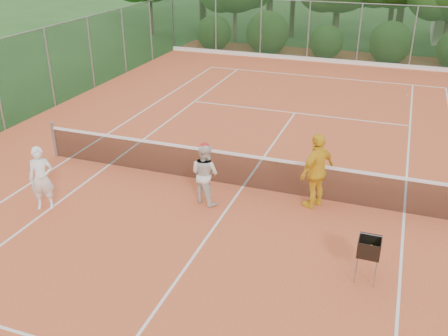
# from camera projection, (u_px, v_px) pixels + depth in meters

# --- Properties ---
(ground) EXTENTS (120.00, 120.00, 0.00)m
(ground) POSITION_uv_depth(u_px,v_px,m) (243.00, 188.00, 13.34)
(ground) COLOR #224B1B
(ground) RESTS_ON ground
(clay_court) EXTENTS (18.00, 36.00, 0.02)m
(clay_court) POSITION_uv_depth(u_px,v_px,m) (243.00, 187.00, 13.33)
(clay_court) COLOR #D65C31
(clay_court) RESTS_ON ground
(tennis_net) EXTENTS (11.97, 0.10, 1.10)m
(tennis_net) POSITION_uv_depth(u_px,v_px,m) (243.00, 170.00, 13.11)
(tennis_net) COLOR gray
(tennis_net) RESTS_ON clay_court
(player_white) EXTENTS (0.70, 0.62, 1.61)m
(player_white) POSITION_uv_depth(u_px,v_px,m) (42.00, 178.00, 12.00)
(player_white) COLOR white
(player_white) RESTS_ON clay_court
(player_center_grp) EXTENTS (0.92, 0.82, 1.61)m
(player_center_grp) POSITION_uv_depth(u_px,v_px,m) (205.00, 173.00, 12.27)
(player_center_grp) COLOR silver
(player_center_grp) RESTS_ON clay_court
(player_yellow) EXTENTS (0.95, 1.21, 1.92)m
(player_yellow) POSITION_uv_depth(u_px,v_px,m) (317.00, 171.00, 12.01)
(player_yellow) COLOR yellow
(player_yellow) RESTS_ON clay_court
(ball_hopper) EXTENTS (0.41, 0.41, 0.93)m
(ball_hopper) POSITION_uv_depth(u_px,v_px,m) (369.00, 248.00, 9.47)
(ball_hopper) COLOR gray
(ball_hopper) RESTS_ON clay_court
(stray_ball_a) EXTENTS (0.07, 0.07, 0.07)m
(stray_ball_a) POSITION_uv_depth(u_px,v_px,m) (261.00, 89.00, 21.56)
(stray_ball_a) COLOR #B4D431
(stray_ball_a) RESTS_ON clay_court
(stray_ball_b) EXTENTS (0.07, 0.07, 0.07)m
(stray_ball_b) POSITION_uv_depth(u_px,v_px,m) (316.00, 76.00, 23.36)
(stray_ball_b) COLOR #C5DE33
(stray_ball_b) RESTS_ON clay_court
(stray_ball_c) EXTENTS (0.07, 0.07, 0.07)m
(stray_ball_c) POSITION_uv_depth(u_px,v_px,m) (407.00, 95.00, 20.69)
(stray_ball_c) COLOR #D1EB36
(stray_ball_c) RESTS_ON clay_court
(court_markings) EXTENTS (11.03, 23.83, 0.01)m
(court_markings) POSITION_uv_depth(u_px,v_px,m) (243.00, 187.00, 13.33)
(court_markings) COLOR white
(court_markings) RESTS_ON clay_court
(fence_back) EXTENTS (18.07, 0.07, 3.00)m
(fence_back) POSITION_uv_depth(u_px,v_px,m) (333.00, 33.00, 25.43)
(fence_back) COLOR #19381E
(fence_back) RESTS_ON clay_court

